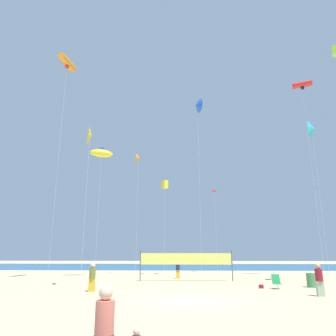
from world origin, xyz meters
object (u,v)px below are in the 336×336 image
at_px(beach_handbag, 261,286).
at_px(beachgoer_olive_shirt, 92,276).
at_px(trash_barrel, 311,280).
at_px(mother_figure, 104,327).
at_px(volleyball_net, 186,260).
at_px(kite_yellow_delta, 90,136).
at_px(kite_orange_tube, 67,63).
at_px(kite_cyan_delta, 312,129).
at_px(folding_beach_chair, 277,281).
at_px(kite_red_tube, 302,85).
at_px(beachgoer_navy_shirt, 178,268).
at_px(kite_blue_delta, 198,106).
at_px(kite_red_diamond, 215,191).
at_px(kite_orange_delta, 138,158).
at_px(kite_yellow_box, 165,185).
at_px(kite_lime_box, 336,52).
at_px(kite_yellow_inflatable, 101,153).
at_px(beachgoer_maroon_shirt, 319,279).

bearing_deg(beach_handbag, beachgoer_olive_shirt, -168.93).
distance_m(beachgoer_olive_shirt, trash_barrel, 14.42).
height_order(mother_figure, volleyball_net, volleyball_net).
xyz_separation_m(kite_yellow_delta, kite_orange_tube, (-4.04, 4.72, 9.08)).
height_order(beach_handbag, kite_cyan_delta, kite_cyan_delta).
relative_size(folding_beach_chair, kite_red_tube, 0.05).
height_order(beachgoer_navy_shirt, volleyball_net, volleyball_net).
xyz_separation_m(beachgoer_olive_shirt, kite_blue_delta, (7.31, 10.20, 16.06)).
bearing_deg(kite_red_diamond, kite_orange_delta, -160.69).
xyz_separation_m(folding_beach_chair, kite_yellow_box, (-7.76, 10.44, 8.56)).
relative_size(kite_orange_delta, kite_red_tube, 0.66).
bearing_deg(kite_red_diamond, trash_barrel, -71.05).
height_order(mother_figure, beachgoer_navy_shirt, mother_figure).
xyz_separation_m(beachgoer_olive_shirt, kite_lime_box, (18.94, 4.37, 18.11)).
height_order(kite_yellow_inflatable, kite_lime_box, kite_lime_box).
bearing_deg(folding_beach_chair, beach_handbag, -175.58).
xyz_separation_m(volleyball_net, kite_cyan_delta, (10.50, -2.11, 10.47)).
bearing_deg(folding_beach_chair, kite_yellow_box, 143.09).
height_order(beachgoer_navy_shirt, kite_orange_delta, kite_orange_delta).
relative_size(beachgoer_olive_shirt, volleyball_net, 0.22).
xyz_separation_m(beachgoer_maroon_shirt, kite_yellow_box, (-9.11, 13.86, 8.11)).
xyz_separation_m(folding_beach_chair, kite_red_diamond, (-2.13, 14.53, 8.56)).
height_order(kite_yellow_delta, kite_lime_box, kite_lime_box).
height_order(folding_beach_chair, trash_barrel, trash_barrel).
bearing_deg(beachgoer_navy_shirt, beachgoer_olive_shirt, -16.98).
bearing_deg(beachgoer_olive_shirt, beachgoer_maroon_shirt, -129.66).
bearing_deg(beach_handbag, kite_yellow_delta, -176.05).
relative_size(folding_beach_chair, kite_orange_tube, 0.04).
height_order(kite_yellow_box, kite_red_diamond, kite_yellow_box).
bearing_deg(kite_yellow_inflatable, trash_barrel, -22.12).
bearing_deg(volleyball_net, beach_handbag, -45.46).
height_order(kite_orange_tube, kite_red_tube, kite_orange_tube).
relative_size(kite_orange_tube, kite_orange_delta, 1.56).
distance_m(kite_red_tube, kite_lime_box, 5.51).
xyz_separation_m(volleyball_net, kite_blue_delta, (1.49, 3.24, 15.31)).
bearing_deg(volleyball_net, kite_yellow_delta, -140.52).
relative_size(mother_figure, kite_yellow_delta, 0.15).
bearing_deg(kite_lime_box, beachgoer_olive_shirt, -167.00).
bearing_deg(kite_blue_delta, folding_beach_chair, -62.80).
height_order(beachgoer_maroon_shirt, beach_handbag, beachgoer_maroon_shirt).
bearing_deg(beach_handbag, kite_yellow_box, 123.61).
height_order(trash_barrel, beach_handbag, trash_barrel).
xyz_separation_m(beachgoer_maroon_shirt, kite_orange_tube, (-18.06, 7.54, 18.60)).
distance_m(beachgoer_olive_shirt, kite_yellow_inflatable, 14.49).
bearing_deg(kite_yellow_delta, kite_yellow_inflatable, 98.35).
height_order(volleyball_net, kite_yellow_inflatable, kite_yellow_inflatable).
bearing_deg(beachgoer_navy_shirt, kite_cyan_delta, 80.37).
relative_size(volleyball_net, beach_handbag, 25.79).
bearing_deg(beachgoer_olive_shirt, beachgoer_navy_shirt, -61.84).
relative_size(beachgoer_maroon_shirt, kite_blue_delta, 0.10).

